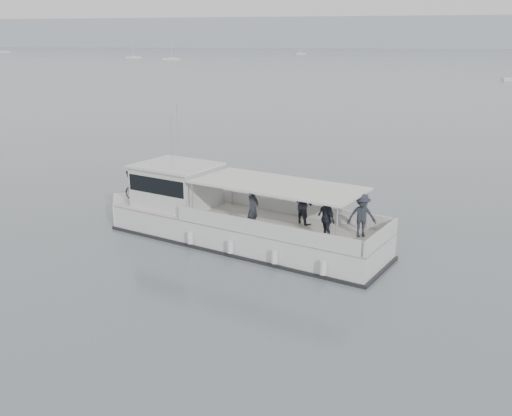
# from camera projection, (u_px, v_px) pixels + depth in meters

# --- Properties ---
(ground) EXTENTS (1400.00, 1400.00, 0.00)m
(ground) POSITION_uv_depth(u_px,v_px,m) (230.00, 226.00, 26.38)
(ground) COLOR #535D62
(ground) RESTS_ON ground
(headland) EXTENTS (1400.00, 90.00, 28.00)m
(headland) POSITION_uv_depth(u_px,v_px,m) (387.00, 33.00, 545.35)
(headland) COLOR #939EA8
(headland) RESTS_ON ground
(tour_boat) EXTENTS (13.59, 7.20, 5.79)m
(tour_boat) POSITION_uv_depth(u_px,v_px,m) (221.00, 217.00, 24.55)
(tour_boat) COLOR silver
(tour_boat) RESTS_ON ground
(moored_fleet) EXTENTS (451.99, 351.71, 9.99)m
(moored_fleet) POSITION_uv_depth(u_px,v_px,m) (252.00, 59.00, 231.80)
(moored_fleet) COLOR silver
(moored_fleet) RESTS_ON ground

